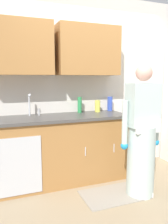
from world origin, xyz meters
The scene contains 10 objects.
ground_plane centered at (0.00, 0.00, 0.00)m, with size 9.00×9.00×0.00m, color #998466.
kitchen_wall_with_uppers centered at (-0.14, 0.99, 1.48)m, with size 4.80×0.44×2.70m.
counter_cabinet centered at (-0.55, 0.70, 0.45)m, with size 1.90×0.62×0.90m.
countertop centered at (-0.55, 0.70, 0.92)m, with size 1.96×0.66×0.04m, color #474442.
sink centered at (-0.87, 0.71, 0.93)m, with size 0.50×0.36×0.35m.
person_at_sink centered at (0.31, -0.04, 0.69)m, with size 0.55×0.34×1.62m.
floor_mat centered at (-0.01, 0.05, 0.01)m, with size 0.80×0.50×0.01m, color gray.
bottle_water_tall centered at (-0.17, 0.88, 1.06)m, with size 0.06×0.06×0.24m, color #2D8C4C.
bottle_dish_liquid centered at (0.12, 0.86, 1.03)m, with size 0.08×0.08×0.18m, color #D8D14C.
bottle_water_short centered at (0.36, 0.90, 1.05)m, with size 0.08×0.08×0.23m, color #334CB2.
Camera 1 is at (-1.34, -2.34, 1.46)m, focal length 36.91 mm.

